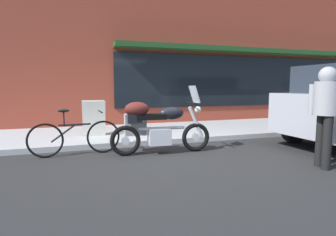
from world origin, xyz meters
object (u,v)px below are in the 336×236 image
at_px(pedestrian_walking, 326,105).
at_px(sandwich_board_sign, 94,118).
at_px(parked_bicycle, 75,137).
at_px(touring_motorcycle, 155,125).

xyz_separation_m(pedestrian_walking, sandwich_board_sign, (-3.50, 3.65, -0.50)).
distance_m(parked_bicycle, sandwich_board_sign, 1.53).
bearing_deg(touring_motorcycle, parked_bicycle, 166.70).
xyz_separation_m(parked_bicycle, pedestrian_walking, (3.94, -2.20, 0.70)).
xyz_separation_m(touring_motorcycle, sandwich_board_sign, (-1.09, 1.81, -0.03)).
bearing_deg(parked_bicycle, pedestrian_walking, -29.10).
bearing_deg(sandwich_board_sign, touring_motorcycle, -59.01).
bearing_deg(pedestrian_walking, sandwich_board_sign, 133.79).
bearing_deg(sandwich_board_sign, parked_bicycle, -107.17).
relative_size(touring_motorcycle, sandwich_board_sign, 2.35).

